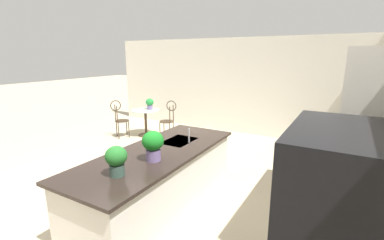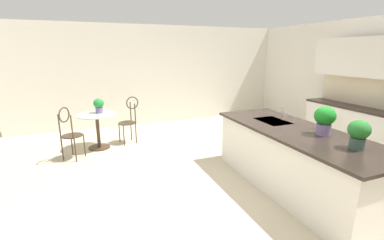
{
  "view_description": "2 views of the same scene",
  "coord_description": "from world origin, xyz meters",
  "views": [
    {
      "loc": [
        3.13,
        3.03,
        2.22
      ],
      "look_at": [
        -1.65,
        0.28,
        0.89
      ],
      "focal_mm": 25.29,
      "sensor_mm": 36.0,
      "label": 1
    },
    {
      "loc": [
        3.15,
        -1.9,
        2.02
      ],
      "look_at": [
        -1.01,
        -0.25,
        0.85
      ],
      "focal_mm": 25.0,
      "sensor_mm": 36.0,
      "label": 2
    }
  ],
  "objects": [
    {
      "name": "upper_cabinet_run",
      "position": [
        -0.4,
        3.18,
        1.9
      ],
      "size": [
        2.4,
        0.36,
        0.76
      ],
      "color": "white",
      "rests_on": "back_counter_run"
    },
    {
      "name": "potted_plant_counter_near",
      "position": [
        0.6,
        1.01,
        1.14
      ],
      "size": [
        0.27,
        0.27,
        0.38
      ],
      "color": "#7A669E",
      "rests_on": "kitchen_island"
    },
    {
      "name": "bistro_table",
      "position": [
        -2.59,
        -1.76,
        0.45
      ],
      "size": [
        0.8,
        0.8,
        0.74
      ],
      "color": "#3D2D1E",
      "rests_on": "ground"
    },
    {
      "name": "back_counter_run",
      "position": [
        -0.4,
        3.21,
        0.49
      ],
      "size": [
        2.44,
        0.64,
        1.52
      ],
      "color": "white",
      "rests_on": "ground"
    },
    {
      "name": "sink_faucet",
      "position": [
        -0.25,
        1.03,
        1.03
      ],
      "size": [
        0.02,
        0.02,
        0.22
      ],
      "primitive_type": "cylinder",
      "color": "#B2B5BA",
      "rests_on": "kitchen_island"
    },
    {
      "name": "kitchen_island",
      "position": [
        0.3,
        0.85,
        0.46
      ],
      "size": [
        2.8,
        1.06,
        0.92
      ],
      "color": "white",
      "rests_on": "ground"
    },
    {
      "name": "potted_plant_on_table",
      "position": [
        -2.72,
        -1.7,
        0.91
      ],
      "size": [
        0.22,
        0.22,
        0.31
      ],
      "color": "#7A669E",
      "rests_on": "bistro_table"
    },
    {
      "name": "potted_plant_counter_far",
      "position": [
        1.15,
        0.94,
        1.11
      ],
      "size": [
        0.24,
        0.24,
        0.34
      ],
      "color": "#385147",
      "rests_on": "kitchen_island"
    },
    {
      "name": "wall_left_window",
      "position": [
        -4.26,
        0.0,
        1.35
      ],
      "size": [
        0.12,
        7.8,
        2.7
      ],
      "primitive_type": "cube",
      "color": "silver",
      "rests_on": "ground"
    },
    {
      "name": "ground_plane",
      "position": [
        0.0,
        0.0,
        0.0
      ],
      "size": [
        40.0,
        40.0,
        0.0
      ],
      "primitive_type": "plane",
      "color": "beige"
    },
    {
      "name": "chair_by_island",
      "position": [
        -2.12,
        -2.27,
        0.57
      ],
      "size": [
        0.53,
        0.53,
        1.04
      ],
      "color": "#3D2D1E",
      "rests_on": "ground"
    },
    {
      "name": "chair_near_window",
      "position": [
        -2.73,
        -1.08,
        0.57
      ],
      "size": [
        0.46,
        0.52,
        1.04
      ],
      "color": "#3D2D1E",
      "rests_on": "ground"
    }
  ]
}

